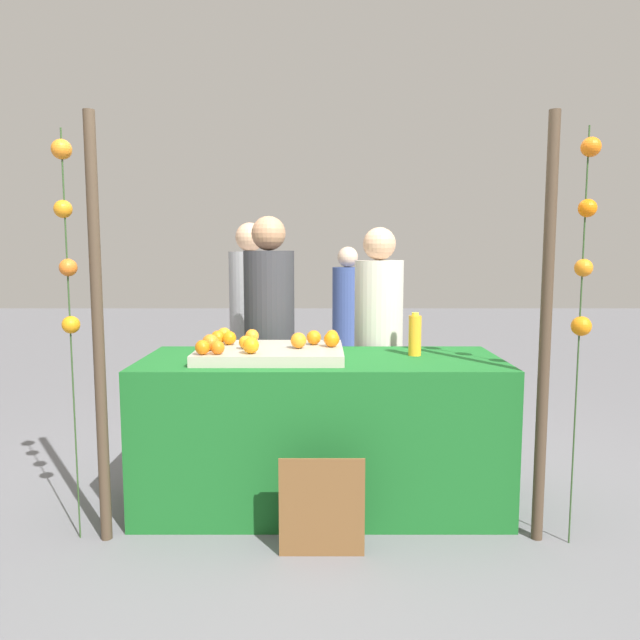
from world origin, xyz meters
TOP-DOWN VIEW (x-y plane):
  - ground_plane at (0.00, 0.00)m, footprint 24.00×24.00m
  - stall_counter at (0.00, 0.00)m, footprint 2.04×0.82m
  - orange_tray at (-0.29, -0.01)m, footprint 0.82×0.60m
  - orange_0 at (-0.63, -0.24)m, footprint 0.08×0.08m
  - orange_1 at (-0.61, -0.11)m, footprint 0.09×0.09m
  - orange_2 at (-0.42, 0.18)m, footprint 0.08×0.08m
  - orange_3 at (-0.59, 0.21)m, footprint 0.09×0.09m
  - orange_4 at (-0.13, -0.03)m, footprint 0.09×0.09m
  - orange_5 at (0.06, 0.21)m, footprint 0.07×0.07m
  - orange_6 at (-0.05, 0.10)m, footprint 0.09×0.09m
  - orange_7 at (-0.61, 0.11)m, footprint 0.08×0.08m
  - orange_8 at (-0.43, -0.06)m, footprint 0.08×0.08m
  - orange_9 at (-0.55, -0.23)m, footprint 0.07×0.07m
  - orange_10 at (-0.54, 0.09)m, footprint 0.08×0.08m
  - orange_11 at (0.06, 0.02)m, footprint 0.09×0.09m
  - orange_12 at (-0.38, -0.21)m, footprint 0.09×0.09m
  - juice_bottle at (0.54, 0.08)m, footprint 0.07×0.07m
  - chalkboard_sign at (0.00, -0.62)m, footprint 0.41×0.03m
  - vendor_left at (-0.35, 0.66)m, footprint 0.34×0.34m
  - vendor_right at (0.39, 0.63)m, footprint 0.33×0.33m
  - crowd_person_0 at (-0.56, 1.40)m, footprint 0.34×0.34m
  - crowd_person_1 at (0.27, 2.59)m, footprint 0.30×0.30m
  - canopy_post_left at (-1.10, -0.45)m, footprint 0.06×0.06m
  - canopy_post_right at (1.10, -0.45)m, footprint 0.06×0.06m
  - garland_strand_left at (-1.24, -0.44)m, footprint 0.10×0.10m
  - garland_strand_right at (1.26, -0.50)m, footprint 0.10×0.10m

SIDE VIEW (x-z plane):
  - ground_plane at x=0.00m, z-range 0.00..0.00m
  - chalkboard_sign at x=0.00m, z-range -0.01..0.49m
  - stall_counter at x=0.00m, z-range 0.00..0.86m
  - crowd_person_1 at x=0.27m, z-range -0.05..1.46m
  - vendor_right at x=0.39m, z-range -0.06..1.57m
  - crowd_person_0 at x=-0.56m, z-range -0.06..1.63m
  - vendor_left at x=-0.35m, z-range -0.06..1.64m
  - orange_tray at x=-0.29m, z-range 0.86..0.92m
  - orange_5 at x=0.06m, z-range 0.92..0.99m
  - orange_9 at x=-0.55m, z-range 0.92..0.99m
  - orange_8 at x=-0.43m, z-range 0.92..0.99m
  - orange_0 at x=-0.63m, z-range 0.92..1.00m
  - orange_10 at x=-0.54m, z-range 0.92..1.00m
  - orange_2 at x=-0.42m, z-range 0.92..1.00m
  - orange_7 at x=-0.61m, z-range 0.92..1.00m
  - orange_6 at x=-0.05m, z-range 0.92..1.00m
  - orange_3 at x=-0.59m, z-range 0.92..1.01m
  - orange_12 at x=-0.38m, z-range 0.92..1.01m
  - orange_11 at x=0.06m, z-range 0.92..1.01m
  - orange_4 at x=-0.13m, z-range 0.92..1.01m
  - orange_1 at x=-0.61m, z-range 0.92..1.01m
  - juice_bottle at x=0.54m, z-range 0.85..1.10m
  - canopy_post_left at x=-1.10m, z-range 0.00..2.13m
  - canopy_post_right at x=1.10m, z-range 0.00..2.13m
  - garland_strand_right at x=1.26m, z-range 0.47..2.51m
  - garland_strand_left at x=-1.24m, z-range 0.51..2.56m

